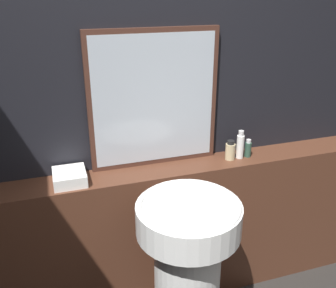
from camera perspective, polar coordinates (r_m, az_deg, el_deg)
The scene contains 8 objects.
wall_back at distance 2.01m, azimuth -2.51°, elevation 7.25°, with size 8.00×0.06×2.50m.
vanity_counter at distance 2.25m, azimuth -1.18°, elevation -13.91°, with size 2.52×0.21×0.88m.
pedestal_sink at distance 1.90m, azimuth 2.96°, elevation -18.73°, with size 0.48×0.48×0.91m.
mirror at distance 1.96m, azimuth -2.04°, elevation 6.75°, with size 0.70×0.03×0.73m.
towel_stack at distance 1.94m, azimuth -14.76°, elevation -4.89°, with size 0.16×0.18×0.06m.
shampoo_bottle at distance 2.14m, azimuth 9.46°, elevation -1.00°, with size 0.06×0.06×0.11m.
conditioner_bottle at distance 2.16m, azimuth 10.95°, elevation -0.21°, with size 0.04×0.04×0.17m.
lotion_bottle at distance 2.20m, azimuth 12.09°, elevation -0.71°, with size 0.04×0.04×0.11m.
Camera 1 is at (-0.52, -0.20, 1.79)m, focal length 40.00 mm.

